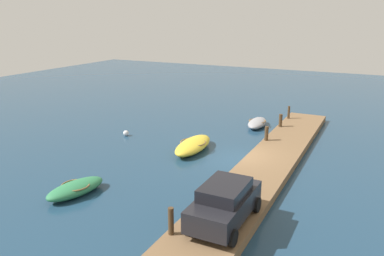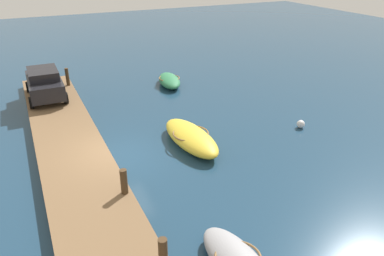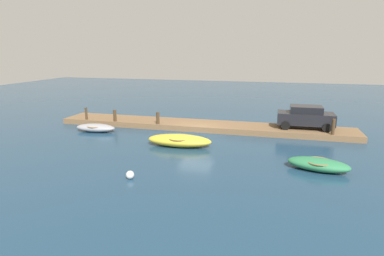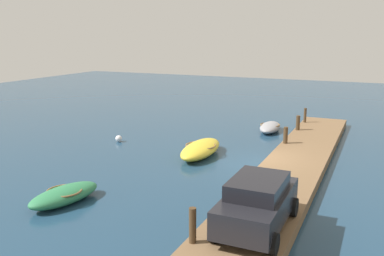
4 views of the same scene
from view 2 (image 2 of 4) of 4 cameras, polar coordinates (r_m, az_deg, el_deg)
name	(u,v)px [view 2 (image 2 of 4)]	position (r m, az deg, el deg)	size (l,w,h in m)	color
ground_plane	(118,158)	(16.39, -11.34, -4.53)	(84.00, 84.00, 0.00)	navy
dock_platform	(76,163)	(16.05, -17.45, -5.09)	(23.35, 2.86, 0.43)	brown
rowboat_green	(169,80)	(24.78, -3.51, 7.31)	(3.30, 1.92, 0.65)	#2D7A4C
rowboat_yellow	(191,137)	(16.95, -0.20, -1.41)	(4.26, 1.77, 0.77)	gold
mooring_post_west	(67,77)	(24.64, -18.63, 7.47)	(0.22, 0.22, 1.10)	#47331E
mooring_post_mid_west	(124,182)	(13.13, -10.43, -8.10)	(0.25, 0.25, 0.94)	#47331E
mooring_post_mid_east	(163,253)	(10.32, -4.48, -18.66)	(0.25, 0.25, 0.94)	#47331E
parked_car	(45,83)	(22.81, -21.75, 6.44)	(4.01, 2.01, 1.67)	black
marker_buoy	(301,124)	(19.45, 16.39, 0.58)	(0.40, 0.40, 0.40)	silver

